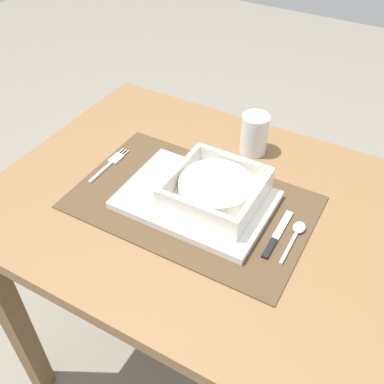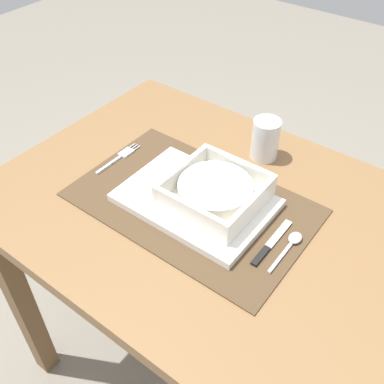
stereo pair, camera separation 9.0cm
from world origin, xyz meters
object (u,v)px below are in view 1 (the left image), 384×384
porridge_bowl (216,190)px  drinking_glass (254,136)px  fork (112,162)px  dining_table (206,239)px  spoon (297,232)px  butter_knife (276,237)px

porridge_bowl → drinking_glass: drinking_glass is taller
fork → drinking_glass: 0.33m
dining_table → fork: (-0.25, 0.00, 0.12)m
fork → drinking_glass: size_ratio=1.39×
dining_table → porridge_bowl: porridge_bowl is taller
dining_table → drinking_glass: (0.01, 0.21, 0.16)m
porridge_bowl → spoon: size_ratio=1.54×
porridge_bowl → dining_table: bearing=-178.0°
dining_table → spoon: size_ratio=7.79×
butter_knife → fork: bearing=172.3°
porridge_bowl → fork: 0.27m
spoon → dining_table: bearing=-175.4°
dining_table → spoon: 0.23m
spoon → butter_knife: (-0.03, -0.03, -0.00)m
porridge_bowl → drinking_glass: size_ratio=1.84×
dining_table → drinking_glass: drinking_glass is taller
dining_table → drinking_glass: 0.26m
dining_table → spoon: (0.19, 0.00, 0.12)m
butter_knife → drinking_glass: (-0.15, 0.23, 0.04)m
spoon → drinking_glass: bearing=134.9°
dining_table → fork: size_ratio=6.67×
dining_table → butter_knife: butter_knife is taller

